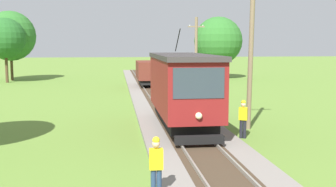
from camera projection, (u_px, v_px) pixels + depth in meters
red_tram at (183, 87)px, 20.28m from camera, size 2.60×8.54×4.79m
freight_car at (149, 72)px, 40.17m from camera, size 2.40×5.20×2.31m
utility_pole_near_tram at (251, 52)px, 20.22m from camera, size 1.40×0.54×7.68m
utility_pole_mid at (196, 56)px, 33.96m from camera, size 1.40×0.25×6.53m
gravel_pile at (179, 78)px, 43.94m from camera, size 2.06×2.06×1.35m
track_worker at (156, 165)px, 11.34m from camera, size 0.38×0.25×1.78m
second_worker at (243, 117)px, 18.70m from camera, size 0.45×0.38×1.78m
tree_right_near at (218, 41)px, 50.53m from camera, size 5.97×5.97×7.69m
tree_right_far at (5, 38)px, 45.27m from camera, size 4.48×4.48×7.22m
tree_horizon at (10, 36)px, 48.00m from camera, size 5.87×5.87×8.20m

